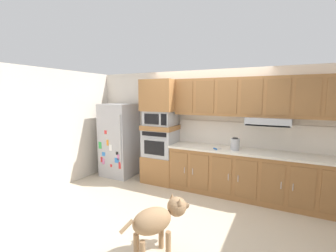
{
  "coord_description": "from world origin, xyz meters",
  "views": [
    {
      "loc": [
        1.49,
        -3.75,
        1.95
      ],
      "look_at": [
        -0.66,
        0.5,
        1.33
      ],
      "focal_mm": 24.72,
      "sensor_mm": 36.0,
      "label": 1
    }
  ],
  "objects_px": {
    "microwave": "(160,118)",
    "refrigerator": "(119,140)",
    "built_in_oven": "(160,143)",
    "dog": "(158,219)",
    "screwdriver": "(216,149)",
    "electric_kettle": "(235,144)"
  },
  "relations": [
    {
      "from": "microwave",
      "to": "refrigerator",
      "type": "bearing_deg",
      "value": -176.53
    },
    {
      "from": "built_in_oven",
      "to": "refrigerator",
      "type": "bearing_deg",
      "value": -176.53
    },
    {
      "from": "built_in_oven",
      "to": "dog",
      "type": "height_order",
      "value": "built_in_oven"
    },
    {
      "from": "built_in_oven",
      "to": "microwave",
      "type": "distance_m",
      "value": 0.56
    },
    {
      "from": "screwdriver",
      "to": "dog",
      "type": "distance_m",
      "value": 2.08
    },
    {
      "from": "refrigerator",
      "to": "dog",
      "type": "relative_size",
      "value": 2.03
    },
    {
      "from": "microwave",
      "to": "screwdriver",
      "type": "bearing_deg",
      "value": -7.28
    },
    {
      "from": "microwave",
      "to": "electric_kettle",
      "type": "distance_m",
      "value": 1.71
    },
    {
      "from": "refrigerator",
      "to": "electric_kettle",
      "type": "height_order",
      "value": "refrigerator"
    },
    {
      "from": "electric_kettle",
      "to": "dog",
      "type": "relative_size",
      "value": 0.28
    },
    {
      "from": "built_in_oven",
      "to": "microwave",
      "type": "bearing_deg",
      "value": -0.77
    },
    {
      "from": "electric_kettle",
      "to": "microwave",
      "type": "bearing_deg",
      "value": 178.36
    },
    {
      "from": "built_in_oven",
      "to": "dog",
      "type": "bearing_deg",
      "value": -61.97
    },
    {
      "from": "screwdriver",
      "to": "dog",
      "type": "bearing_deg",
      "value": -94.22
    },
    {
      "from": "refrigerator",
      "to": "screwdriver",
      "type": "xyz_separation_m",
      "value": [
        2.43,
        -0.1,
        0.05
      ]
    },
    {
      "from": "electric_kettle",
      "to": "refrigerator",
      "type": "bearing_deg",
      "value": -179.58
    },
    {
      "from": "microwave",
      "to": "screwdriver",
      "type": "distance_m",
      "value": 1.42
    },
    {
      "from": "built_in_oven",
      "to": "electric_kettle",
      "type": "relative_size",
      "value": 2.92
    },
    {
      "from": "dog",
      "to": "refrigerator",
      "type": "bearing_deg",
      "value": 78.06
    },
    {
      "from": "microwave",
      "to": "built_in_oven",
      "type": "bearing_deg",
      "value": 179.23
    },
    {
      "from": "built_in_oven",
      "to": "microwave",
      "type": "height_order",
      "value": "microwave"
    },
    {
      "from": "built_in_oven",
      "to": "screwdriver",
      "type": "xyz_separation_m",
      "value": [
        1.31,
        -0.17,
        0.03
      ]
    }
  ]
}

